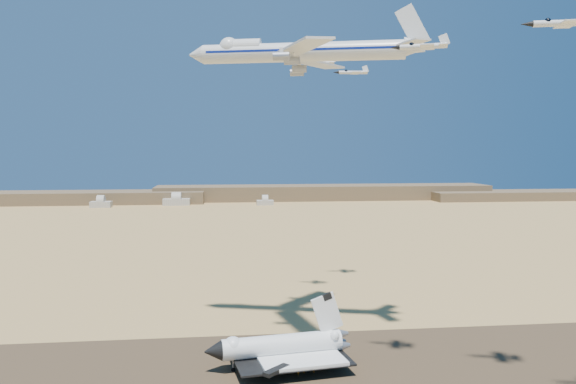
{
  "coord_description": "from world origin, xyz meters",
  "views": [
    {
      "loc": [
        -8.18,
        -159.34,
        61.78
      ],
      "look_at": [
        11.49,
        8.0,
        49.36
      ],
      "focal_mm": 35.0,
      "sensor_mm": 36.0,
      "label": 1
    }
  ],
  "objects": [
    {
      "name": "crew_a",
      "position": [
        12.2,
        -10.26,
        0.9
      ],
      "size": [
        0.59,
        0.71,
        1.67
      ],
      "primitive_type": "imported",
      "rotation": [
        0.0,
        0.0,
        1.92
      ],
      "color": "orange",
      "rests_on": "runway"
    },
    {
      "name": "hangars",
      "position": [
        -64.0,
        478.43,
        4.83
      ],
      "size": [
        200.5,
        29.5,
        30.0
      ],
      "color": "#B6B2A1",
      "rests_on": "ground"
    },
    {
      "name": "chase_jet_b",
      "position": [
        69.81,
        -35.68,
        91.23
      ],
      "size": [
        16.13,
        9.33,
        4.1
      ],
      "rotation": [
        0.0,
        0.0,
        -0.26
      ],
      "color": "silver"
    },
    {
      "name": "chase_jet_e",
      "position": [
        49.29,
        86.31,
        96.35
      ],
      "size": [
        15.96,
        8.69,
        3.98
      ],
      "rotation": [
        0.0,
        0.0,
        -0.09
      ],
      "color": "silver"
    },
    {
      "name": "runway",
      "position": [
        0.0,
        0.0,
        0.03
      ],
      "size": [
        600.0,
        50.0,
        0.06
      ],
      "primitive_type": "cube",
      "color": "#4B3A25",
      "rests_on": "ground"
    },
    {
      "name": "chase_jet_d",
      "position": [
        30.74,
        63.9,
        96.66
      ],
      "size": [
        13.52,
        7.74,
        3.42
      ],
      "rotation": [
        0.0,
        0.0,
        -0.23
      ],
      "color": "silver"
    },
    {
      "name": "carrier_747",
      "position": [
        15.29,
        21.82,
        93.35
      ],
      "size": [
        77.4,
        57.99,
        19.31
      ],
      "rotation": [
        0.0,
        0.0,
        -0.27
      ],
      "color": "silver"
    },
    {
      "name": "shuttle",
      "position": [
        7.99,
        -3.71,
        5.6
      ],
      "size": [
        42.43,
        29.98,
        20.85
      ],
      "rotation": [
        0.0,
        0.0,
        0.15
      ],
      "color": "white",
      "rests_on": "runway"
    },
    {
      "name": "ridgeline",
      "position": [
        65.32,
        527.31,
        7.63
      ],
      "size": [
        960.0,
        90.0,
        18.0
      ],
      "color": "brown",
      "rests_on": "ground"
    },
    {
      "name": "crew_c",
      "position": [
        16.74,
        -9.13,
        0.98
      ],
      "size": [
        1.15,
        1.15,
        1.84
      ],
      "primitive_type": "imported",
      "rotation": [
        0.0,
        0.0,
        2.36
      ],
      "color": "orange",
      "rests_on": "runway"
    },
    {
      "name": "chase_jet_a",
      "position": [
        42.41,
        -20.0,
        88.2
      ],
      "size": [
        14.37,
        8.51,
        3.7
      ],
      "rotation": [
        0.0,
        0.0,
        -0.38
      ],
      "color": "silver"
    },
    {
      "name": "crew_b",
      "position": [
        13.95,
        -9.1,
        0.91
      ],
      "size": [
        0.88,
        0.94,
        1.7
      ],
      "primitive_type": "imported",
      "rotation": [
        0.0,
        0.0,
        2.24
      ],
      "color": "orange",
      "rests_on": "runway"
    },
    {
      "name": "ground",
      "position": [
        0.0,
        0.0,
        0.0
      ],
      "size": [
        1200.0,
        1200.0,
        0.0
      ],
      "primitive_type": "plane",
      "color": "tan",
      "rests_on": "ground"
    }
  ]
}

